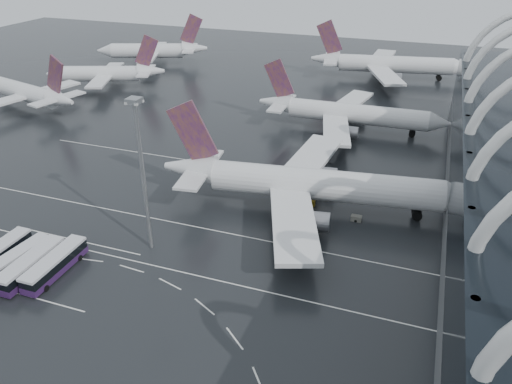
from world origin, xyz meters
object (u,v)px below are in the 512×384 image
(jet_remote_west, at_px, (30,94))
(bus_row_near_b, at_px, (19,258))
(gse_cart_belly_c, at_px, (293,220))
(airliner_gate_b, at_px, (347,114))
(jet_remote_mid, at_px, (108,74))
(gse_cart_belly_e, at_px, (309,203))
(airliner_main, at_px, (309,185))
(bus_row_near_d, at_px, (55,264))
(airliner_gate_c, at_px, (386,65))
(jet_remote_far, at_px, (154,51))
(bus_row_near_c, at_px, (31,265))
(floodlight_mast, at_px, (141,159))
(gse_cart_belly_b, at_px, (356,218))

(jet_remote_west, xyz_separation_m, bus_row_near_b, (58.06, -69.06, -3.32))
(bus_row_near_b, bearing_deg, gse_cart_belly_c, -47.88)
(airliner_gate_b, distance_m, jet_remote_mid, 91.22)
(gse_cart_belly_e, bearing_deg, jet_remote_mid, 146.27)
(airliner_main, bearing_deg, bus_row_near_d, -141.44)
(airliner_gate_c, distance_m, bus_row_near_d, 149.32)
(jet_remote_far, xyz_separation_m, bus_row_near_c, (55.34, -137.08, -3.42))
(airliner_main, xyz_separation_m, bus_row_near_b, (-41.83, -36.83, -3.78))
(jet_remote_far, distance_m, gse_cart_belly_c, 140.55)
(bus_row_near_b, relative_size, floodlight_mast, 0.45)
(bus_row_near_d, bearing_deg, bus_row_near_b, 92.76)
(airliner_gate_b, distance_m, jet_remote_west, 100.10)
(airliner_gate_b, height_order, gse_cart_belly_e, airliner_gate_b)
(bus_row_near_d, distance_m, gse_cart_belly_c, 44.66)
(jet_remote_west, distance_m, gse_cart_belly_b, 115.64)
(bus_row_near_b, xyz_separation_m, gse_cart_belly_b, (52.37, 35.00, -1.11))
(airliner_gate_b, bearing_deg, jet_remote_west, -172.09)
(airliner_main, xyz_separation_m, bus_row_near_d, (-34.50, -36.35, -3.59))
(floodlight_mast, bearing_deg, jet_remote_far, 119.64)
(bus_row_near_c, bearing_deg, jet_remote_west, 40.86)
(gse_cart_belly_b, bearing_deg, bus_row_near_d, -142.53)
(jet_remote_mid, xyz_separation_m, jet_remote_far, (-2.26, 37.23, 0.46))
(bus_row_near_b, height_order, bus_row_near_c, bus_row_near_c)
(airliner_gate_c, distance_m, floodlight_mast, 135.25)
(airliner_main, relative_size, airliner_gate_b, 1.18)
(bus_row_near_d, xyz_separation_m, gse_cart_belly_e, (34.62, 37.40, -1.23))
(airliner_gate_c, height_order, jet_remote_west, airliner_gate_c)
(jet_remote_mid, bearing_deg, bus_row_near_d, 99.37)
(jet_remote_mid, distance_m, floodlight_mast, 110.27)
(bus_row_near_b, relative_size, gse_cart_belly_b, 5.99)
(jet_remote_west, xyz_separation_m, floodlight_mast, (76.47, -56.13, 12.81))
(airliner_gate_c, relative_size, jet_remote_west, 1.36)
(jet_remote_far, distance_m, bus_row_near_c, 147.87)
(jet_remote_far, relative_size, floodlight_mast, 1.63)
(airliner_gate_b, distance_m, jet_remote_far, 105.57)
(airliner_main, distance_m, gse_cart_belly_b, 11.76)
(gse_cart_belly_b, xyz_separation_m, gse_cart_belly_c, (-11.76, -4.79, -0.06))
(bus_row_near_d, bearing_deg, airliner_gate_b, -22.47)
(jet_remote_far, relative_size, gse_cart_belly_b, 21.79)
(jet_remote_west, bearing_deg, airliner_main, 176.95)
(bus_row_near_b, height_order, gse_cart_belly_b, bus_row_near_b)
(airliner_main, height_order, bus_row_near_b, airliner_main)
(gse_cart_belly_c, bearing_deg, jet_remote_far, 131.08)
(bus_row_near_c, xyz_separation_m, gse_cart_belly_c, (36.95, 31.19, -1.37))
(airliner_gate_b, height_order, bus_row_near_c, airliner_gate_b)
(airliner_gate_c, xyz_separation_m, bus_row_near_b, (-44.52, -145.05, -3.67))
(airliner_main, bearing_deg, gse_cart_belly_b, -17.74)
(airliner_main, relative_size, gse_cart_belly_e, 27.46)
(jet_remote_mid, relative_size, jet_remote_far, 0.91)
(airliner_gate_b, distance_m, bus_row_near_b, 94.42)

